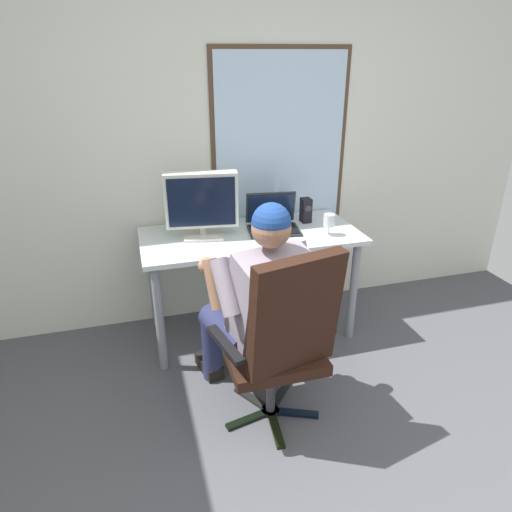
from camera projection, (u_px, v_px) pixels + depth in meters
wall_rear at (250, 126)px, 3.09m from camera, size 4.49×0.08×2.76m
desk at (251, 248)px, 3.02m from camera, size 1.42×0.65×0.75m
office_chair at (283, 337)px, 2.22m from camera, size 0.63×0.56×1.04m
person_seated at (259, 303)px, 2.40m from camera, size 0.60×0.82×1.20m
crt_monitor at (202, 202)px, 2.83m from camera, size 0.46×0.23×0.42m
laptop at (272, 220)px, 3.05m from camera, size 0.37×0.33×0.23m
wine_glass at (329, 221)px, 2.93m from camera, size 0.07×0.07×0.14m
desk_speaker at (306, 210)px, 3.16m from camera, size 0.07×0.09×0.17m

